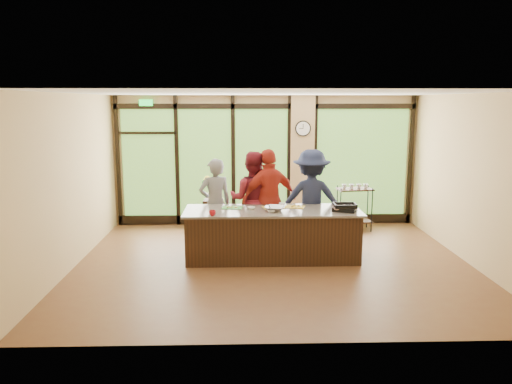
{
  "coord_description": "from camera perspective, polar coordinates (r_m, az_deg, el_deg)",
  "views": [
    {
      "loc": [
        -0.56,
        -8.54,
        2.86
      ],
      "look_at": [
        -0.3,
        0.4,
        1.23
      ],
      "focal_mm": 35.0,
      "sensor_mm": 36.0,
      "label": 1
    }
  ],
  "objects": [
    {
      "name": "island_base",
      "position": [
        9.19,
        1.88,
        -4.96
      ],
      "size": [
        3.1,
        1.0,
        0.88
      ],
      "primitive_type": "cube",
      "color": "black",
      "rests_on": "floor"
    },
    {
      "name": "prep_bowl_far",
      "position": [
        9.52,
        3.04,
        -1.36
      ],
      "size": [
        0.15,
        0.15,
        0.03
      ],
      "primitive_type": "imported",
      "rotation": [
        0.0,
        0.0,
        -0.16
      ],
      "color": "silver",
      "rests_on": "countertop"
    },
    {
      "name": "back_wall",
      "position": [
        11.64,
        1.09,
        3.61
      ],
      "size": [
        7.0,
        0.0,
        7.0
      ],
      "primitive_type": "plane",
      "rotation": [
        1.57,
        0.0,
        0.0
      ],
      "color": "tan",
      "rests_on": "floor"
    },
    {
      "name": "cook_right",
      "position": [
        9.82,
        6.33,
        -0.81
      ],
      "size": [
        1.31,
        0.82,
        1.95
      ],
      "primitive_type": "imported",
      "rotation": [
        0.0,
        0.0,
        3.07
      ],
      "color": "#181D35",
      "rests_on": "floor"
    },
    {
      "name": "red_ramekin",
      "position": [
        8.63,
        -5.01,
        -2.4
      ],
      "size": [
        0.12,
        0.12,
        0.09
      ],
      "primitive_type": "imported",
      "rotation": [
        0.0,
        0.0,
        0.06
      ],
      "color": "#A3101B",
      "rests_on": "countertop"
    },
    {
      "name": "cook_midleft",
      "position": [
        9.84,
        -0.42,
        -0.86
      ],
      "size": [
        1.05,
        0.89,
        1.9
      ],
      "primitive_type": "imported",
      "rotation": [
        0.0,
        0.0,
        2.95
      ],
      "color": "maroon",
      "rests_on": "floor"
    },
    {
      "name": "roasting_pan",
      "position": [
        9.09,
        10.11,
        -1.94
      ],
      "size": [
        0.49,
        0.44,
        0.07
      ],
      "primitive_type": "cube",
      "rotation": [
        0.0,
        0.0,
        -0.41
      ],
      "color": "black",
      "rests_on": "countertop"
    },
    {
      "name": "cutting_board_center",
      "position": [
        9.25,
        1.96,
        -1.76
      ],
      "size": [
        0.42,
        0.35,
        0.01
      ],
      "primitive_type": "cube",
      "rotation": [
        0.0,
        0.0,
        0.22
      ],
      "color": "gold",
      "rests_on": "countertop"
    },
    {
      "name": "prep_bowl_mid",
      "position": [
        8.86,
        1.78,
        -2.18
      ],
      "size": [
        0.15,
        0.15,
        0.05
      ],
      "primitive_type": "imported",
      "rotation": [
        0.0,
        0.0,
        0.03
      ],
      "color": "silver",
      "rests_on": "countertop"
    },
    {
      "name": "flower_vase",
      "position": [
        10.6,
        -4.92,
        -0.15
      ],
      "size": [
        0.29,
        0.29,
        0.27
      ],
      "primitive_type": "imported",
      "rotation": [
        0.0,
        0.0,
        0.12
      ],
      "color": "#947C51",
      "rests_on": "flower_stand"
    },
    {
      "name": "floor",
      "position": [
        9.03,
        1.98,
        -8.16
      ],
      "size": [
        7.0,
        7.0,
        0.0
      ],
      "primitive_type": "plane",
      "color": "brown",
      "rests_on": "ground"
    },
    {
      "name": "right_wall",
      "position": [
        9.56,
        23.48,
        1.28
      ],
      "size": [
        0.0,
        6.0,
        6.0
      ],
      "primitive_type": "plane",
      "rotation": [
        1.57,
        0.0,
        -1.57
      ],
      "color": "tan",
      "rests_on": "floor"
    },
    {
      "name": "flower_stand",
      "position": [
        10.71,
        -4.88,
        -2.99
      ],
      "size": [
        0.43,
        0.43,
        0.8
      ],
      "primitive_type": "cube",
      "rotation": [
        0.0,
        0.0,
        -0.07
      ],
      "color": "black",
      "rests_on": "floor"
    },
    {
      "name": "bar_cart",
      "position": [
        11.39,
        11.18,
        -1.17
      ],
      "size": [
        0.81,
        0.52,
        1.05
      ],
      "rotation": [
        0.0,
        0.0,
        0.11
      ],
      "color": "black",
      "rests_on": "floor"
    },
    {
      "name": "ceiling",
      "position": [
        8.56,
        2.1,
        11.25
      ],
      "size": [
        7.0,
        7.0,
        0.0
      ],
      "primitive_type": "plane",
      "rotation": [
        3.14,
        0.0,
        0.0
      ],
      "color": "white",
      "rests_on": "back_wall"
    },
    {
      "name": "wall_clock",
      "position": [
        11.51,
        5.39,
        7.24
      ],
      "size": [
        0.36,
        0.04,
        0.36
      ],
      "color": "black",
      "rests_on": "window_wall"
    },
    {
      "name": "window_wall",
      "position": [
        11.61,
        1.9,
        3.07
      ],
      "size": [
        6.9,
        0.12,
        3.0
      ],
      "color": "tan",
      "rests_on": "floor"
    },
    {
      "name": "prep_bowl_near",
      "position": [
        9.09,
        -0.53,
        -1.86
      ],
      "size": [
        0.19,
        0.19,
        0.05
      ],
      "primitive_type": "imported",
      "rotation": [
        0.0,
        0.0,
        0.39
      ],
      "color": "silver",
      "rests_on": "countertop"
    },
    {
      "name": "mixing_bowl",
      "position": [
        8.96,
        2.16,
        -1.91
      ],
      "size": [
        0.46,
        0.46,
        0.09
      ],
      "primitive_type": "imported",
      "rotation": [
        0.0,
        0.0,
        -0.32
      ],
      "color": "silver",
      "rests_on": "countertop"
    },
    {
      "name": "cook_left",
      "position": [
        9.78,
        -4.7,
        -1.33
      ],
      "size": [
        0.75,
        0.61,
        1.78
      ],
      "primitive_type": "imported",
      "rotation": [
        0.0,
        0.0,
        3.47
      ],
      "color": "slate",
      "rests_on": "floor"
    },
    {
      "name": "countertop",
      "position": [
        9.07,
        1.89,
        -2.16
      ],
      "size": [
        3.2,
        1.1,
        0.04
      ],
      "primitive_type": "cube",
      "color": "slate",
      "rests_on": "island_base"
    },
    {
      "name": "cutting_board_right",
      "position": [
        9.31,
        4.43,
        -1.7
      ],
      "size": [
        0.42,
        0.36,
        0.01
      ],
      "primitive_type": "cube",
      "rotation": [
        0.0,
        0.0,
        -0.28
      ],
      "color": "gold",
      "rests_on": "countertop"
    },
    {
      "name": "left_wall",
      "position": [
        9.14,
        -20.44,
        1.1
      ],
      "size": [
        0.0,
        6.0,
        6.0
      ],
      "primitive_type": "plane",
      "rotation": [
        1.57,
        0.0,
        1.57
      ],
      "color": "tan",
      "rests_on": "floor"
    },
    {
      "name": "cook_midright",
      "position": [
        9.72,
        1.54,
        -0.82
      ],
      "size": [
        1.25,
        0.88,
        1.96
      ],
      "primitive_type": "imported",
      "rotation": [
        0.0,
        0.0,
        3.54
      ],
      "color": "#A52619",
      "rests_on": "floor"
    },
    {
      "name": "cutting_board_left",
      "position": [
        9.23,
        -2.74,
        -1.79
      ],
      "size": [
        0.4,
        0.32,
        0.01
      ],
      "primitive_type": "cube",
      "rotation": [
        0.0,
        0.0,
        -0.12
      ],
      "color": "green",
      "rests_on": "countertop"
    }
  ]
}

